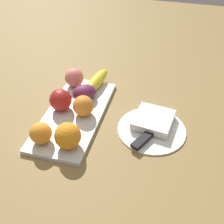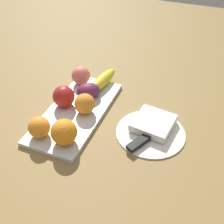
% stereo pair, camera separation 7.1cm
% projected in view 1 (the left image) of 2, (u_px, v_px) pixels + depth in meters
% --- Properties ---
extents(ground_plane, '(2.40, 2.40, 0.00)m').
position_uv_depth(ground_plane, '(72.00, 125.00, 0.82)').
color(ground_plane, olive).
extents(fruit_tray, '(0.37, 0.17, 0.01)m').
position_uv_depth(fruit_tray, '(75.00, 115.00, 0.85)').
color(fruit_tray, silver).
rests_on(fruit_tray, ground_plane).
extents(apple, '(0.07, 0.07, 0.07)m').
position_uv_depth(apple, '(61.00, 100.00, 0.84)').
color(apple, '#A72220').
rests_on(apple, fruit_tray).
extents(banana, '(0.17, 0.06, 0.04)m').
position_uv_depth(banana, '(96.00, 82.00, 0.94)').
color(banana, yellow).
rests_on(banana, fruit_tray).
extents(orange_near_apple, '(0.06, 0.06, 0.06)m').
position_uv_depth(orange_near_apple, '(41.00, 133.00, 0.73)').
color(orange_near_apple, orange).
rests_on(orange_near_apple, fruit_tray).
extents(orange_near_banana, '(0.06, 0.06, 0.06)m').
position_uv_depth(orange_near_banana, '(83.00, 106.00, 0.82)').
color(orange_near_banana, orange).
rests_on(orange_near_banana, fruit_tray).
extents(orange_center, '(0.07, 0.07, 0.07)m').
position_uv_depth(orange_center, '(68.00, 136.00, 0.72)').
color(orange_center, orange).
rests_on(orange_center, fruit_tray).
extents(peach, '(0.06, 0.06, 0.06)m').
position_uv_depth(peach, '(74.00, 78.00, 0.94)').
color(peach, '#DE7165').
rests_on(peach, fruit_tray).
extents(grape_bunch, '(0.09, 0.10, 0.05)m').
position_uv_depth(grape_bunch, '(85.00, 92.00, 0.88)').
color(grape_bunch, '#612348').
rests_on(grape_bunch, fruit_tray).
extents(dinner_plate, '(0.20, 0.20, 0.01)m').
position_uv_depth(dinner_plate, '(152.00, 129.00, 0.80)').
color(dinner_plate, white).
rests_on(dinner_plate, ground_plane).
extents(folded_napkin, '(0.13, 0.12, 0.02)m').
position_uv_depth(folded_napkin, '(153.00, 120.00, 0.81)').
color(folded_napkin, white).
rests_on(folded_napkin, dinner_plate).
extents(knife, '(0.17, 0.10, 0.01)m').
position_uv_depth(knife, '(147.00, 136.00, 0.77)').
color(knife, silver).
rests_on(knife, dinner_plate).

